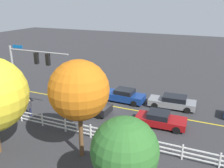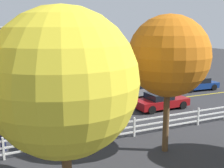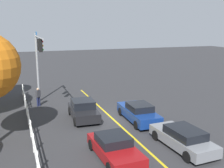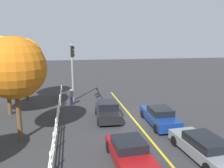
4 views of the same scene
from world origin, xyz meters
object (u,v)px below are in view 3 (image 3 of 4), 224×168
object	(u,v)px
car_2	(114,147)
car_0	(138,112)
car_3	(183,138)
pedestrian	(38,96)
car_1	(83,110)

from	to	relation	value
car_2	car_0	bearing A→B (deg)	140.09
car_3	pedestrian	bearing A→B (deg)	28.32
car_0	car_3	bearing A→B (deg)	-173.57
car_0	car_1	world-z (taller)	car_1
car_3	car_1	bearing A→B (deg)	27.86
car_1	car_2	distance (m)	6.87
car_0	car_3	distance (m)	5.24
car_2	car_1	bearing A→B (deg)	177.86
car_0	car_1	xyz separation A→B (m)	(1.93, 3.83, 0.04)
car_0	car_2	size ratio (longest dim) A/B	1.11
car_0	car_2	world-z (taller)	car_0
car_0	pedestrian	bearing A→B (deg)	47.24
car_3	car_2	bearing A→B (deg)	83.42
car_1	car_2	size ratio (longest dim) A/B	0.92
car_2	pedestrian	distance (m)	12.04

